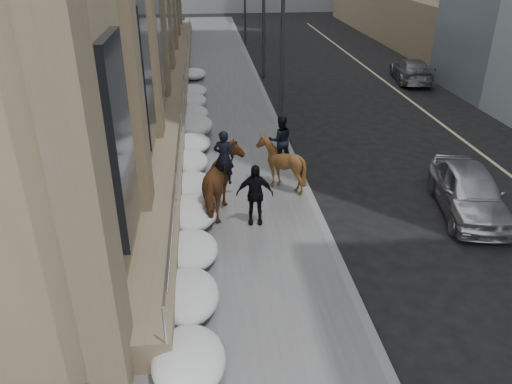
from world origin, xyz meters
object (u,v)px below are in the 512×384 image
car_grey (411,70)px  car_silver (469,191)px  pedestrian (255,194)px  mounted_horse_left (223,181)px  mounted_horse_right (281,159)px

car_grey → car_silver: bearing=83.9°
pedestrian → car_silver: size_ratio=0.43×
mounted_horse_left → mounted_horse_right: 2.66m
mounted_horse_right → car_grey: mounted_horse_right is taller
mounted_horse_right → car_grey: size_ratio=0.54×
car_silver → mounted_horse_right: bearing=169.8°
mounted_horse_right → car_grey: bearing=-130.6°
pedestrian → mounted_horse_right: bearing=68.7°
pedestrian → car_silver: 6.90m
mounted_horse_left → pedestrian: mounted_horse_left is taller
mounted_horse_right → pedestrian: size_ratio=1.34×
mounted_horse_right → car_grey: (10.36, 14.13, -0.47)m
pedestrian → car_silver: pedestrian is taller
mounted_horse_left → car_silver: mounted_horse_left is taller
mounted_horse_left → mounted_horse_right: (2.06, 1.68, -0.06)m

